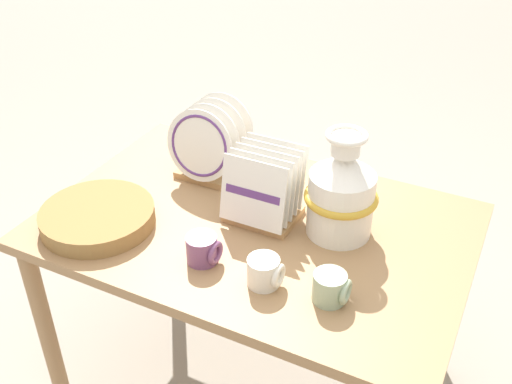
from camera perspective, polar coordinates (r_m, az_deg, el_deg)
name	(u,v)px	position (r m, az deg, el deg)	size (l,w,h in m)	color
ground_plane	(256,382)	(2.34, 0.00, -17.65)	(14.00, 14.00, 0.00)	gray
display_table	(256,245)	(1.88, 0.00, -5.03)	(1.28, 0.85, 0.74)	#9E754C
ceramic_vase	(342,192)	(1.73, 8.15, 0.03)	(0.22, 0.22, 0.33)	white
dish_rack_round_plates	(209,148)	(2.01, -4.46, 4.24)	(0.24, 0.20, 0.26)	tan
dish_rack_square_plates	(264,193)	(1.80, 0.75, -0.11)	(0.21, 0.19, 0.23)	tan
wicker_charger_stack	(98,217)	(1.87, -14.85, -2.30)	(0.34, 0.34, 0.05)	olive
mug_plum_glaze	(203,249)	(1.66, -5.05, -5.46)	(0.10, 0.09, 0.08)	#7A4770
mug_sage_glaze	(331,288)	(1.55, 7.16, -9.04)	(0.10, 0.09, 0.08)	#9EB28E
mug_cream_glaze	(265,272)	(1.58, 0.86, -7.63)	(0.10, 0.09, 0.08)	silver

